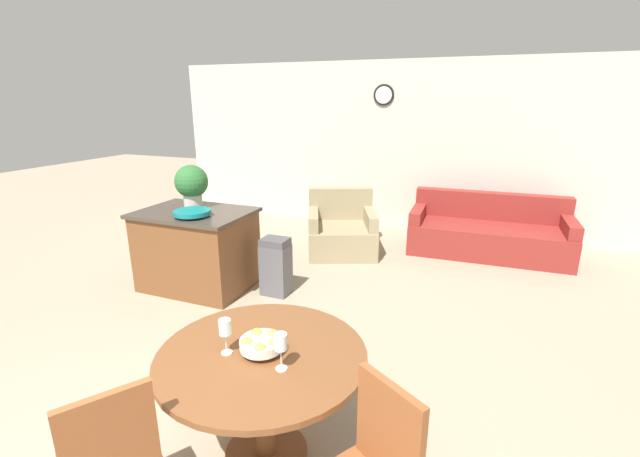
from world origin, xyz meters
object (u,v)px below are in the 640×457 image
object	(u,v)px
wine_glass_left	(225,329)
teal_bowl	(192,212)
trash_bin	(276,267)
armchair	(341,231)
wine_glass_right	(281,343)
fruit_bowl	(262,343)
kitchen_island	(197,249)
dining_table	(263,377)
potted_plant	(192,184)
couch	(488,234)

from	to	relation	value
wine_glass_left	teal_bowl	world-z (taller)	teal_bowl
trash_bin	armchair	size ratio (longest dim) A/B	0.53
trash_bin	armchair	xyz separation A→B (m)	(0.22, 1.61, -0.03)
wine_glass_left	wine_glass_right	distance (m)	0.36
trash_bin	armchair	world-z (taller)	armchair
fruit_bowl	kitchen_island	bearing A→B (deg)	135.03
dining_table	trash_bin	world-z (taller)	dining_table
kitchen_island	potted_plant	size ratio (longest dim) A/B	2.55
wine_glass_right	teal_bowl	distance (m)	2.69
armchair	dining_table	bearing A→B (deg)	-100.45
wine_glass_left	kitchen_island	world-z (taller)	wine_glass_left
armchair	kitchen_island	bearing A→B (deg)	-145.39
teal_bowl	armchair	world-z (taller)	teal_bowl
wine_glass_right	couch	xyz separation A→B (m)	(1.00, 4.49, -0.61)
wine_glass_right	teal_bowl	world-z (taller)	teal_bowl
dining_table	couch	size ratio (longest dim) A/B	0.56
wine_glass_left	potted_plant	xyz separation A→B (m)	(-1.87, 2.16, 0.29)
fruit_bowl	teal_bowl	xyz separation A→B (m)	(-1.80, 1.73, 0.16)
wine_glass_left	couch	world-z (taller)	wine_glass_left
trash_bin	potted_plant	bearing A→B (deg)	179.74
fruit_bowl	wine_glass_left	xyz separation A→B (m)	(-0.18, -0.08, 0.10)
wine_glass_right	kitchen_island	bearing A→B (deg)	136.05
potted_plant	dining_table	bearing A→B (deg)	-45.45
kitchen_island	trash_bin	xyz separation A→B (m)	(0.93, 0.15, -0.13)
potted_plant	fruit_bowl	bearing A→B (deg)	-45.43
potted_plant	kitchen_island	bearing A→B (deg)	-51.75
fruit_bowl	teal_bowl	bearing A→B (deg)	136.03
wine_glass_left	couch	bearing A→B (deg)	73.11
wine_glass_left	armchair	bearing A→B (deg)	99.06
teal_bowl	armchair	bearing A→B (deg)	62.63
wine_glass_left	armchair	world-z (taller)	wine_glass_left
fruit_bowl	teal_bowl	world-z (taller)	teal_bowl
couch	wine_glass_right	bearing A→B (deg)	-104.22
wine_glass_right	couch	distance (m)	4.64
teal_bowl	potted_plant	distance (m)	0.49
trash_bin	armchair	distance (m)	1.63
wine_glass_left	fruit_bowl	bearing A→B (deg)	23.34
dining_table	wine_glass_right	xyz separation A→B (m)	(0.17, -0.10, 0.32)
dining_table	couch	xyz separation A→B (m)	(1.17, 4.39, -0.29)
wine_glass_right	teal_bowl	xyz separation A→B (m)	(-1.97, 1.83, 0.06)
trash_bin	armchair	bearing A→B (deg)	82.35
wine_glass_right	kitchen_island	distance (m)	2.95
wine_glass_right	wine_glass_left	bearing A→B (deg)	176.88
dining_table	trash_bin	xyz separation A→B (m)	(-1.00, 2.08, -0.24)
couch	kitchen_island	bearing A→B (deg)	-143.22
dining_table	teal_bowl	xyz separation A→B (m)	(-1.80, 1.74, 0.39)
fruit_bowl	couch	bearing A→B (deg)	75.04
armchair	trash_bin	bearing A→B (deg)	-120.10
potted_plant	wine_glass_left	bearing A→B (deg)	-49.17
dining_table	kitchen_island	bearing A→B (deg)	135.01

